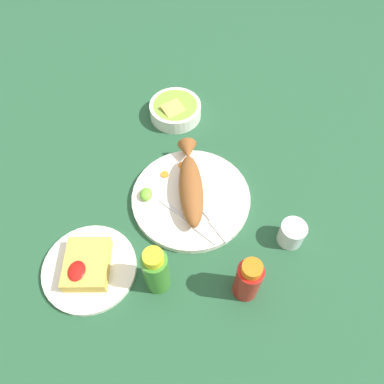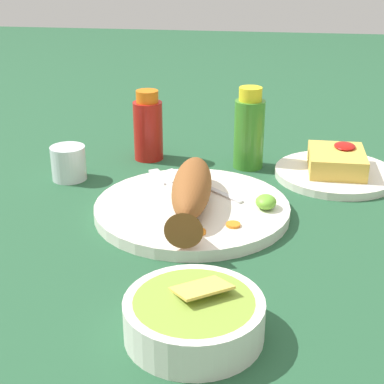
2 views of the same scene
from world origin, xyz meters
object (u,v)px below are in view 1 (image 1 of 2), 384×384
Objects in this scene: salt_cup at (292,234)px; main_plate at (192,198)px; fork_far at (193,223)px; side_plate_fries at (91,268)px; guacamole_bowl at (176,110)px; fork_near at (210,217)px; fried_fish at (191,184)px; hot_sauce_bottle_green at (157,271)px; hot_sauce_bottle_red at (249,280)px.

main_plate is at bearing -115.53° from salt_cup.
side_plate_fries is at bearing -114.40° from fork_far.
guacamole_bowl is at bearing -145.71° from salt_cup.
side_plate_fries is 1.42× the size of guacamole_bowl.
fork_near is at bearing 114.32° from side_plate_fries.
salt_cup is at bearing 32.70° from fork_far.
main_plate is 1.91× the size of fork_near.
fried_fish is 0.32m from side_plate_fries.
fried_fish is 1.70× the size of guacamole_bowl.
hot_sauce_bottle_green reaches higher than salt_cup.
salt_cup reaches higher than side_plate_fries.
hot_sauce_bottle_green is 1.00× the size of guacamole_bowl.
hot_sauce_bottle_red is 0.37m from side_plate_fries.
salt_cup is at bearing 108.88° from hot_sauce_bottle_green.
main_plate is 2.25× the size of hot_sauce_bottle_red.
fork_near is 0.31m from side_plate_fries.
hot_sauce_bottle_red reaches higher than side_plate_fries.
fork_far is at bearing 114.76° from side_plate_fries.
main_plate is at bearing 8.58° from guacamole_bowl.
hot_sauce_bottle_green is at bearing -21.04° from fried_fish.
fried_fish reaches higher than side_plate_fries.
hot_sauce_bottle_green reaches higher than guacamole_bowl.
main_plate is 1.99× the size of guacamole_bowl.
fork_far is 0.68× the size of side_plate_fries.
hot_sauce_bottle_green is 0.34m from salt_cup.
fried_fish is at bearing -176.03° from main_plate.
fork_near is at bearing 35.41° from main_plate.
fork_near is (0.08, 0.05, -0.03)m from fried_fish.
fried_fish is at bearing 133.03° from fork_far.
hot_sauce_bottle_green is 2.47× the size of salt_cup.
fork_near is 1.18× the size of hot_sauce_bottle_red.
fork_near is at bearing 62.62° from fork_far.
fork_near reaches higher than main_plate.
fork_near is at bearing 142.81° from hot_sauce_bottle_green.
fork_far reaches higher than main_plate.
fried_fish reaches higher than fork_near.
salt_cup is 0.51m from guacamole_bowl.
side_plate_fries is (0.13, -0.28, -0.01)m from fork_near.
fried_fish is at bearing -154.82° from hot_sauce_bottle_red.
hot_sauce_bottle_red is at bearing -10.73° from fork_near.
salt_cup is 0.29× the size of side_plate_fries.
fork_near is 0.38m from guacamole_bowl.
hot_sauce_bottle_green reaches higher than hot_sauce_bottle_red.
hot_sauce_bottle_green is (-0.02, -0.20, 0.01)m from hot_sauce_bottle_red.
fork_near is 0.74× the size of side_plate_fries.
fork_near is at bearing 13.90° from guacamole_bowl.
side_plate_fries is (0.08, -0.48, -0.02)m from salt_cup.
fork_near is at bearing -156.92° from hot_sauce_bottle_red.
main_plate is 0.31m from side_plate_fries.
side_plate_fries is at bearing -51.07° from main_plate.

